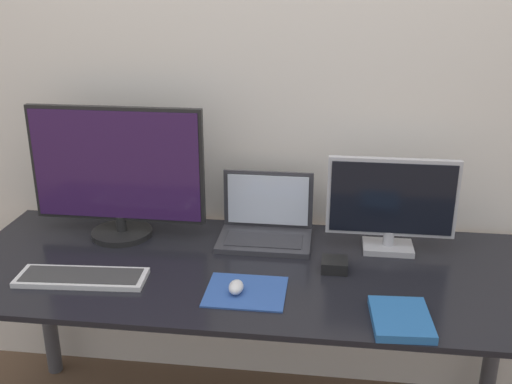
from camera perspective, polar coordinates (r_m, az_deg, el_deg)
name	(u,v)px	position (r m, az deg, el deg)	size (l,w,h in m)	color
wall_back	(266,72)	(2.15, 0.94, 11.35)	(7.00, 0.05, 2.50)	silver
desk	(250,297)	(1.96, -0.62, -9.96)	(1.87, 0.74, 0.70)	black
monitor_left	(117,173)	(2.10, -13.08, 1.78)	(0.60, 0.21, 0.46)	black
monitor_right	(391,203)	(2.01, 12.76, -1.06)	(0.42, 0.12, 0.32)	#B2B2B7
laptop	(266,223)	(2.09, 0.96, -3.00)	(0.32, 0.22, 0.22)	#333338
keyboard	(82,277)	(1.91, -16.26, -7.82)	(0.40, 0.15, 0.02)	silver
mousepad	(246,292)	(1.77, -0.97, -9.46)	(0.23, 0.20, 0.00)	#2D519E
mouse	(236,287)	(1.76, -1.91, -9.04)	(0.04, 0.07, 0.03)	silver
book	(401,319)	(1.67, 13.63, -11.67)	(0.17, 0.21, 0.02)	#235B9E
power_brick	(334,265)	(1.90, 7.48, -6.88)	(0.08, 0.08, 0.04)	black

